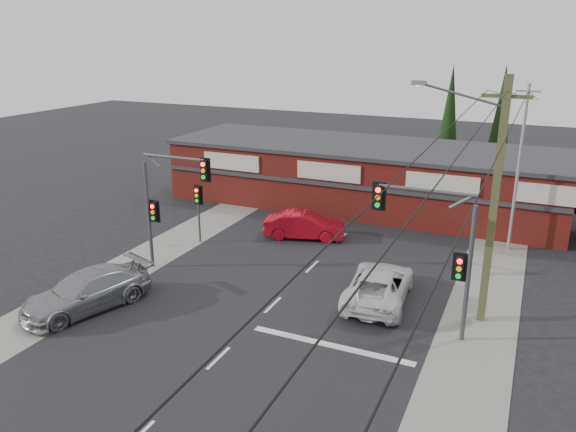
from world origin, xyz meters
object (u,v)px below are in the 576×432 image
at_px(red_sedan, 304,225).
at_px(utility_pole, 491,195).
at_px(shop_building, 362,174).
at_px(silver_suv, 86,291).
at_px(white_suv, 379,285).

xyz_separation_m(red_sedan, utility_pole, (10.37, -6.10, 4.63)).
bearing_deg(shop_building, red_sedan, -97.31).
bearing_deg(silver_suv, white_suv, 46.48).
bearing_deg(utility_pole, shop_building, 123.76).
xyz_separation_m(shop_building, utility_pole, (9.36, -14.00, 3.26)).
relative_size(white_suv, shop_building, 0.20).
height_order(white_suv, silver_suv, silver_suv).
distance_m(white_suv, shop_building, 14.99).
bearing_deg(silver_suv, shop_building, 91.65).
distance_m(shop_building, utility_pole, 17.15).
bearing_deg(silver_suv, red_sedan, 85.58).
xyz_separation_m(red_sedan, shop_building, (1.01, 7.90, 1.37)).
xyz_separation_m(silver_suv, red_sedan, (5.20, 12.02, -0.05)).
height_order(red_sedan, shop_building, shop_building).
bearing_deg(red_sedan, utility_pole, -136.30).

